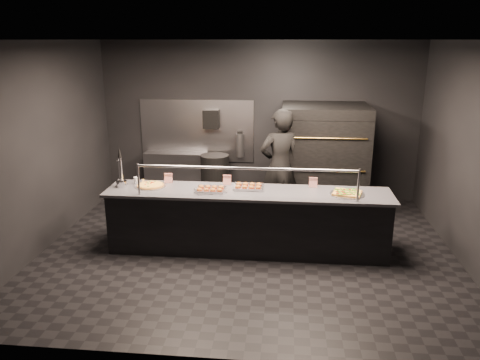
{
  "coord_description": "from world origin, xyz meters",
  "views": [
    {
      "loc": [
        0.52,
        -6.34,
        3.01
      ],
      "look_at": [
        -0.13,
        0.2,
        1.02
      ],
      "focal_mm": 35.0,
      "sensor_mm": 36.0,
      "label": 1
    }
  ],
  "objects": [
    {
      "name": "slider_tray_a",
      "position": [
        -0.53,
        -0.06,
        0.95
      ],
      "size": [
        0.5,
        0.44,
        0.07
      ],
      "color": "silver",
      "rests_on": "service_counter"
    },
    {
      "name": "pizza_oven",
      "position": [
        1.2,
        1.9,
        0.97
      ],
      "size": [
        1.5,
        1.23,
        1.91
      ],
      "color": "black",
      "rests_on": "ground"
    },
    {
      "name": "trash_bin",
      "position": [
        -0.81,
        2.17,
        0.45
      ],
      "size": [
        0.54,
        0.54,
        0.9
      ],
      "primitive_type": "cylinder",
      "color": "black",
      "rests_on": "ground"
    },
    {
      "name": "service_counter",
      "position": [
        0.0,
        -0.0,
        0.46
      ],
      "size": [
        4.1,
        0.78,
        1.37
      ],
      "color": "black",
      "rests_on": "ground"
    },
    {
      "name": "tent_cards",
      "position": [
        -0.21,
        0.28,
        1.0
      ],
      "size": [
        2.29,
        0.04,
        0.15
      ],
      "color": "white",
      "rests_on": "service_counter"
    },
    {
      "name": "condiment_jar",
      "position": [
        -1.67,
        0.18,
        0.97
      ],
      "size": [
        0.16,
        0.06,
        0.11
      ],
      "color": "silver",
      "rests_on": "service_counter"
    },
    {
      "name": "square_pizza",
      "position": [
        1.4,
        -0.01,
        0.94
      ],
      "size": [
        0.48,
        0.48,
        0.05
      ],
      "color": "silver",
      "rests_on": "service_counter"
    },
    {
      "name": "worker",
      "position": [
        0.43,
        1.23,
        0.97
      ],
      "size": [
        0.83,
        0.69,
        1.93
      ],
      "primitive_type": "imported",
      "rotation": [
        0.0,
        0.0,
        3.52
      ],
      "color": "black",
      "rests_on": "ground"
    },
    {
      "name": "prep_shelf",
      "position": [
        -1.6,
        2.32,
        0.45
      ],
      "size": [
        1.2,
        0.35,
        0.9
      ],
      "primitive_type": "cube",
      "color": "#99999E",
      "rests_on": "ground"
    },
    {
      "name": "fire_extinguisher",
      "position": [
        -0.35,
        2.4,
        1.06
      ],
      "size": [
        0.14,
        0.14,
        0.51
      ],
      "color": "#B2B2B7",
      "rests_on": "room"
    },
    {
      "name": "beer_tap",
      "position": [
        -1.86,
        0.02,
        1.09
      ],
      "size": [
        0.15,
        0.22,
        0.6
      ],
      "color": "silver",
      "rests_on": "service_counter"
    },
    {
      "name": "towel_dispenser",
      "position": [
        -0.9,
        2.39,
        1.55
      ],
      "size": [
        0.3,
        0.2,
        0.35
      ],
      "primitive_type": "cube",
      "color": "black",
      "rests_on": "room"
    },
    {
      "name": "slider_tray_b",
      "position": [
        -0.0,
        0.13,
        0.95
      ],
      "size": [
        0.46,
        0.36,
        0.07
      ],
      "color": "silver",
      "rests_on": "service_counter"
    },
    {
      "name": "round_pizza",
      "position": [
        -1.45,
        0.08,
        0.94
      ],
      "size": [
        0.46,
        0.46,
        0.03
      ],
      "color": "silver",
      "rests_on": "service_counter"
    },
    {
      "name": "room",
      "position": [
        -0.02,
        0.05,
        1.5
      ],
      "size": [
        6.04,
        6.0,
        3.0
      ],
      "color": "black",
      "rests_on": "ground"
    }
  ]
}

